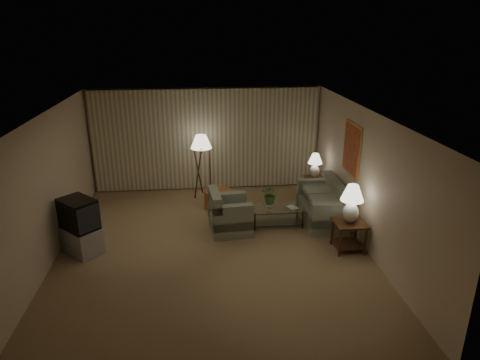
% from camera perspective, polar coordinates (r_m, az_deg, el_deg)
% --- Properties ---
extents(ground, '(7.00, 7.00, 0.00)m').
position_cam_1_polar(ground, '(8.61, -3.60, -9.20)').
color(ground, brown).
rests_on(ground, ground).
extents(room_shell, '(6.04, 7.02, 2.72)m').
position_cam_1_polar(room_shell, '(9.36, -4.09, 4.79)').
color(room_shell, beige).
rests_on(room_shell, ground).
extents(sofa, '(1.70, 0.93, 0.73)m').
position_cam_1_polar(sofa, '(9.80, 10.85, -3.38)').
color(sofa, gray).
rests_on(sofa, ground).
extents(armchair, '(1.03, 0.99, 0.74)m').
position_cam_1_polar(armchair, '(9.15, -1.32, -4.72)').
color(armchair, gray).
rests_on(armchair, ground).
extents(side_table_near, '(0.60, 0.60, 0.60)m').
position_cam_1_polar(side_table_near, '(8.67, 14.32, -6.51)').
color(side_table_near, '#381A0F').
rests_on(side_table_near, ground).
extents(side_table_far, '(0.47, 0.39, 0.60)m').
position_cam_1_polar(side_table_far, '(10.94, 9.80, -0.62)').
color(side_table_far, '#381A0F').
rests_on(side_table_far, ground).
extents(table_lamp_near, '(0.44, 0.44, 0.76)m').
position_cam_1_polar(table_lamp_near, '(8.41, 14.69, -2.65)').
color(table_lamp_near, white).
rests_on(table_lamp_near, side_table_near).
extents(table_lamp_far, '(0.35, 0.35, 0.61)m').
position_cam_1_polar(table_lamp_far, '(10.76, 9.98, 2.20)').
color(table_lamp_far, white).
rests_on(table_lamp_far, side_table_far).
extents(coffee_table, '(1.19, 0.65, 0.41)m').
position_cam_1_polar(coffee_table, '(9.51, 4.93, -4.41)').
color(coffee_table, silver).
rests_on(coffee_table, ground).
extents(tv_cabinet, '(1.29, 1.29, 0.50)m').
position_cam_1_polar(tv_cabinet, '(8.97, -20.33, -7.45)').
color(tv_cabinet, '#A4A4A7').
rests_on(tv_cabinet, ground).
extents(crt_tv, '(1.20, 1.20, 0.60)m').
position_cam_1_polar(crt_tv, '(8.74, -20.76, -4.25)').
color(crt_tv, black).
rests_on(crt_tv, tv_cabinet).
extents(floor_lamp, '(0.53, 0.53, 1.63)m').
position_cam_1_polar(floor_lamp, '(10.87, -5.12, 2.02)').
color(floor_lamp, '#381A0F').
rests_on(floor_lamp, ground).
extents(ottoman, '(0.86, 0.86, 0.43)m').
position_cam_1_polar(ottoman, '(10.40, -3.00, -2.52)').
color(ottoman, '#A86139').
rests_on(ottoman, ground).
extents(vase, '(0.17, 0.17, 0.14)m').
position_cam_1_polar(vase, '(9.40, 4.07, -3.30)').
color(vase, white).
rests_on(vase, coffee_table).
extents(flowers, '(0.45, 0.41, 0.44)m').
position_cam_1_polar(flowers, '(9.29, 4.11, -1.66)').
color(flowers, '#447433').
rests_on(flowers, vase).
extents(book, '(0.25, 0.29, 0.02)m').
position_cam_1_polar(book, '(9.41, 6.57, -3.77)').
color(book, olive).
rests_on(book, coffee_table).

